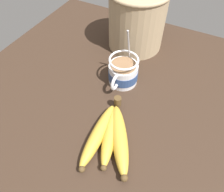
# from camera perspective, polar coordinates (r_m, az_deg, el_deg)

# --- Properties ---
(table) EXTENTS (0.96, 0.96, 0.03)m
(table) POSITION_cam_1_polar(r_m,az_deg,el_deg) (0.63, 1.40, -3.93)
(table) COLOR #332319
(table) RESTS_ON ground
(coffee_mug) EXTENTS (0.13, 0.09, 0.17)m
(coffee_mug) POSITION_cam_1_polar(r_m,az_deg,el_deg) (0.65, 2.90, 6.05)
(coffee_mug) COLOR silver
(coffee_mug) RESTS_ON table
(banana_bunch) EXTENTS (0.22, 0.14, 0.04)m
(banana_bunch) POSITION_cam_1_polar(r_m,az_deg,el_deg) (0.54, -0.42, -10.33)
(banana_bunch) COLOR #4C381E
(banana_bunch) RESTS_ON table
(woven_basket) EXTENTS (0.20, 0.20, 0.20)m
(woven_basket) POSITION_cam_1_polar(r_m,az_deg,el_deg) (0.77, 6.51, 19.50)
(woven_basket) COLOR tan
(woven_basket) RESTS_ON table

